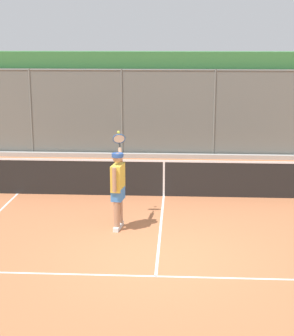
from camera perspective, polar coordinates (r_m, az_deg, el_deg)
name	(u,v)px	position (r m, az deg, el deg)	size (l,w,h in m)	color
ground_plane	(158,257)	(10.42, 1.12, -9.26)	(60.00, 60.00, 0.00)	#B76B42
court_line_markings	(155,284)	(9.36, 0.84, -11.99)	(7.79, 9.00, 0.01)	white
fence_backdrop	(168,104)	(19.25, 2.25, 6.71)	(18.72, 1.37, 3.56)	slate
tennis_net	(164,178)	(14.13, 1.77, -1.01)	(10.01, 0.09, 1.07)	#2D2D2D
tennis_player	(118,184)	(11.64, -3.05, -1.73)	(0.36, 1.41, 1.96)	silver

